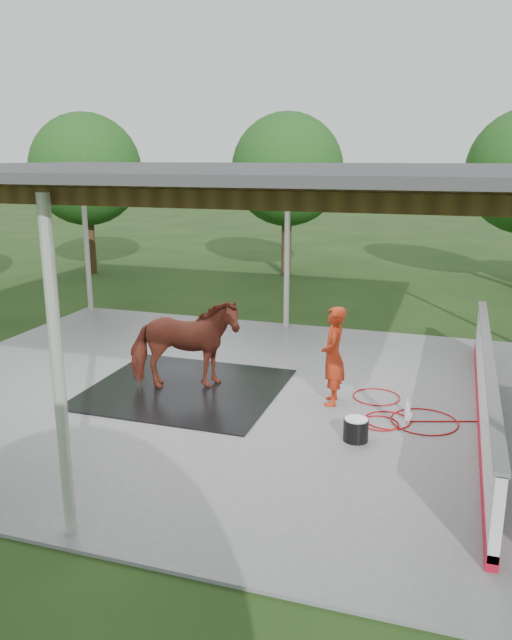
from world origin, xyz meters
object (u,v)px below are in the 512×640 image
(handler, at_px, (333,356))
(dasher_board, at_px, (485,391))
(horse, at_px, (184,345))
(wash_bucket, at_px, (356,429))

(handler, bearing_deg, dasher_board, 79.75)
(dasher_board, bearing_deg, handler, 178.75)
(horse, relative_size, handler, 1.15)
(wash_bucket, bearing_deg, horse, 160.69)
(dasher_board, relative_size, handler, 4.61)
(horse, xyz_separation_m, handler, (2.72, 0.18, -0.00))
(dasher_board, distance_m, handler, 2.52)
(dasher_board, xyz_separation_m, handler, (-2.49, 0.05, 0.33))
(horse, height_order, wash_bucket, horse)
(handler, height_order, wash_bucket, handler)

